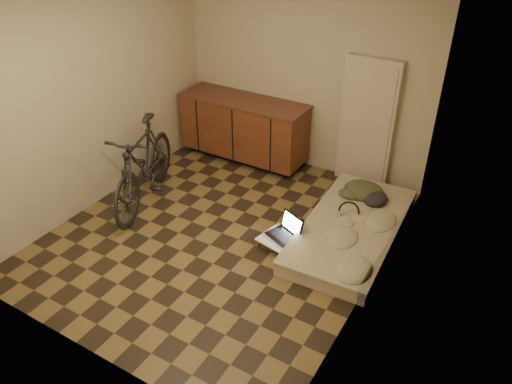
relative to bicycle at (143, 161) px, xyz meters
The scene contains 10 objects.
room_shell 1.40m from the bicycle, ahead, with size 3.50×4.00×2.60m.
cabinets 1.68m from the bicycle, 74.40° to the left, with size 1.84×0.62×0.91m.
appliance_panel 2.85m from the bicycle, 40.68° to the left, with size 0.70×0.10×1.70m, color beige.
bicycle is the anchor object (origin of this frame).
futon 2.62m from the bicycle, 14.01° to the left, with size 1.09×2.11×0.18m.
clothing_pile 2.75m from the bicycle, 27.39° to the left, with size 0.52×0.43×0.21m, color #3A3F25, non-canonical shape.
headphones 2.54m from the bicycle, 16.64° to the left, with size 0.26×0.24×0.18m, color black, non-canonical shape.
lap_desk 2.06m from the bicycle, ahead, with size 0.71×0.53×0.11m.
laptop 1.96m from the bicycle, ahead, with size 0.42×0.40×0.23m.
mouse 2.30m from the bicycle, ahead, with size 0.06×0.09×0.03m, color white.
Camera 1 is at (2.70, -3.79, 3.49)m, focal length 35.00 mm.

